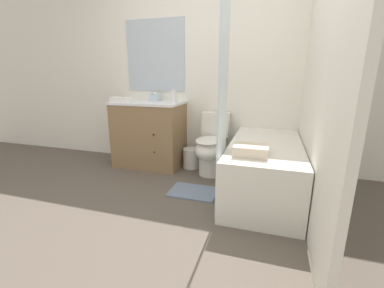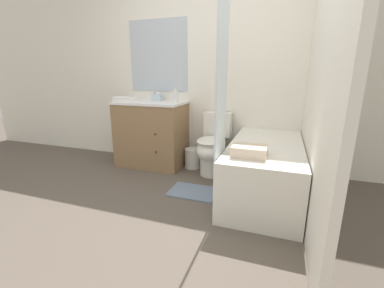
# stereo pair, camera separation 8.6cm
# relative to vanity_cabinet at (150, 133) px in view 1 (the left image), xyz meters

# --- Properties ---
(ground_plane) EXTENTS (14.00, 14.00, 0.00)m
(ground_plane) POSITION_rel_vanity_cabinet_xyz_m (0.72, -1.36, -0.45)
(ground_plane) COLOR brown
(wall_back) EXTENTS (8.00, 0.06, 2.50)m
(wall_back) POSITION_rel_vanity_cabinet_xyz_m (0.71, 0.30, 0.81)
(wall_back) COLOR white
(wall_back) RESTS_ON ground_plane
(wall_right) EXTENTS (0.05, 2.64, 2.50)m
(wall_right) POSITION_rel_vanity_cabinet_xyz_m (1.92, -0.54, 0.80)
(wall_right) COLOR white
(wall_right) RESTS_ON ground_plane
(vanity_cabinet) EXTENTS (0.91, 0.59, 0.87)m
(vanity_cabinet) POSITION_rel_vanity_cabinet_xyz_m (0.00, 0.00, 0.00)
(vanity_cabinet) COLOR olive
(vanity_cabinet) RESTS_ON ground_plane
(sink_faucet) EXTENTS (0.14, 0.12, 0.12)m
(sink_faucet) POSITION_rel_vanity_cabinet_xyz_m (-0.00, 0.19, 0.46)
(sink_faucet) COLOR silver
(sink_faucet) RESTS_ON vanity_cabinet
(toilet) EXTENTS (0.35, 0.66, 0.75)m
(toilet) POSITION_rel_vanity_cabinet_xyz_m (0.88, -0.08, -0.09)
(toilet) COLOR silver
(toilet) RESTS_ON ground_plane
(bathtub) EXTENTS (0.70, 1.47, 0.55)m
(bathtub) POSITION_rel_vanity_cabinet_xyz_m (1.53, -0.46, -0.17)
(bathtub) COLOR silver
(bathtub) RESTS_ON ground_plane
(shower_curtain) EXTENTS (0.02, 0.36, 2.00)m
(shower_curtain) POSITION_rel_vanity_cabinet_xyz_m (1.17, -0.94, 0.56)
(shower_curtain) COLOR silver
(shower_curtain) RESTS_ON ground_plane
(wastebasket) EXTENTS (0.22, 0.22, 0.26)m
(wastebasket) POSITION_rel_vanity_cabinet_xyz_m (0.58, 0.06, -0.31)
(wastebasket) COLOR silver
(wastebasket) RESTS_ON ground_plane
(tissue_box) EXTENTS (0.13, 0.14, 0.11)m
(tissue_box) POSITION_rel_vanity_cabinet_xyz_m (0.04, 0.13, 0.47)
(tissue_box) COLOR silver
(tissue_box) RESTS_ON vanity_cabinet
(soap_dispenser) EXTENTS (0.07, 0.07, 0.19)m
(soap_dispenser) POSITION_rel_vanity_cabinet_xyz_m (0.37, -0.03, 0.51)
(soap_dispenser) COLOR silver
(soap_dispenser) RESTS_ON vanity_cabinet
(hand_towel_folded) EXTENTS (0.25, 0.13, 0.07)m
(hand_towel_folded) POSITION_rel_vanity_cabinet_xyz_m (-0.29, -0.19, 0.46)
(hand_towel_folded) COLOR white
(hand_towel_folded) RESTS_ON vanity_cabinet
(bath_towel_folded) EXTENTS (0.29, 0.23, 0.09)m
(bath_towel_folded) POSITION_rel_vanity_cabinet_xyz_m (1.42, -0.90, 0.15)
(bath_towel_folded) COLOR beige
(bath_towel_folded) RESTS_ON bathtub
(bath_mat) EXTENTS (0.50, 0.36, 0.02)m
(bath_mat) POSITION_rel_vanity_cabinet_xyz_m (0.83, -0.67, -0.44)
(bath_mat) COLOR slate
(bath_mat) RESTS_ON ground_plane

